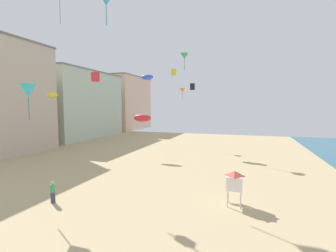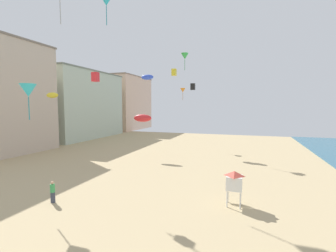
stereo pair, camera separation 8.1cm
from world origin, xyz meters
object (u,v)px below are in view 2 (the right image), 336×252
object	(u,v)px
kite_yellow_box	(174,72)
kite_cyan_delta	(28,90)
kite_yellow_parafoil	(52,95)
kite_red_box	(95,77)
kite_green_delta_2	(185,56)
kite_red_parafoil	(143,118)
lifeguard_stand	(234,181)
kite_black_box	(193,87)
kite_cyan_delta_2	(106,0)
kite_orange_delta	(183,90)
kite_flyer	(53,191)
kite_blue_parafoil	(147,77)

from	to	relation	value
kite_yellow_box	kite_cyan_delta	distance (m)	25.58
kite_yellow_parafoil	kite_red_box	bearing A→B (deg)	-31.17
kite_red_box	kite_yellow_parafoil	distance (m)	13.45
kite_green_delta_2	kite_red_box	size ratio (longest dim) A/B	3.37
kite_red_parafoil	kite_yellow_parafoil	world-z (taller)	kite_yellow_parafoil
lifeguard_stand	kite_black_box	bearing A→B (deg)	90.50
kite_cyan_delta_2	kite_yellow_box	bearing A→B (deg)	76.97
kite_green_delta_2	kite_black_box	world-z (taller)	kite_green_delta_2
kite_red_parafoil	kite_cyan_delta_2	distance (m)	15.01
kite_yellow_box	kite_orange_delta	distance (m)	4.00
kite_yellow_box	kite_orange_delta	bearing A→B (deg)	72.54
kite_cyan_delta_2	kite_green_delta_2	bearing A→B (deg)	65.57
kite_flyer	kite_black_box	world-z (taller)	kite_black_box
kite_blue_parafoil	kite_yellow_box	bearing A→B (deg)	96.72
kite_red_parafoil	kite_cyan_delta_2	xyz separation A→B (m)	(-1.47, -6.31, 13.54)
kite_cyan_delta	kite_red_box	distance (m)	5.20
kite_flyer	kite_yellow_parafoil	world-z (taller)	kite_yellow_parafoil
lifeguard_stand	kite_blue_parafoil	size ratio (longest dim) A/B	1.84
kite_yellow_box	kite_cyan_delta_2	world-z (taller)	kite_cyan_delta_2
kite_black_box	kite_blue_parafoil	bearing A→B (deg)	-97.72
kite_yellow_box	kite_blue_parafoil	xyz separation A→B (m)	(1.83, -15.50, -2.67)
kite_flyer	kite_blue_parafoil	world-z (taller)	kite_blue_parafoil
kite_red_parafoil	kite_blue_parafoil	world-z (taller)	kite_blue_parafoil
kite_red_box	kite_yellow_parafoil	xyz separation A→B (m)	(-11.47, 6.94, -1.06)
kite_cyan_delta_2	kite_orange_delta	world-z (taller)	kite_cyan_delta_2
lifeguard_stand	kite_flyer	bearing A→B (deg)	175.97
kite_black_box	kite_orange_delta	bearing A→B (deg)	122.29
kite_yellow_box	kite_blue_parafoil	size ratio (longest dim) A/B	0.81
kite_yellow_box	kite_yellow_parafoil	distance (m)	19.30
lifeguard_stand	kite_yellow_parafoil	bearing A→B (deg)	142.68
kite_black_box	kite_yellow_parafoil	xyz separation A→B (m)	(-15.50, -12.79, -1.67)
kite_flyer	kite_blue_parafoil	bearing A→B (deg)	119.69
kite_cyan_delta_2	kite_blue_parafoil	world-z (taller)	kite_cyan_delta_2
kite_green_delta_2	kite_cyan_delta_2	size ratio (longest dim) A/B	0.80
kite_cyan_delta	kite_black_box	xyz separation A→B (m)	(7.89, 22.98, 1.87)
kite_blue_parafoil	kite_orange_delta	xyz separation A→B (m)	(-0.99, 18.16, -0.20)
kite_cyan_delta	kite_red_box	xyz separation A→B (m)	(3.87, 3.25, 1.26)
kite_red_parafoil	kite_cyan_delta_2	world-z (taller)	kite_cyan_delta_2
kite_green_delta_2	kite_red_box	xyz separation A→B (m)	(-2.74, -19.55, -5.36)
kite_red_parafoil	kite_black_box	world-z (taller)	kite_black_box
kite_yellow_box	kite_blue_parafoil	bearing A→B (deg)	-83.28
lifeguard_stand	kite_red_parafoil	xyz separation A→B (m)	(-13.21, 13.12, 3.70)
kite_cyan_delta	kite_red_box	bearing A→B (deg)	40.05
kite_cyan_delta	kite_green_delta_2	bearing A→B (deg)	73.85
kite_yellow_parafoil	kite_orange_delta	world-z (taller)	kite_orange_delta
kite_black_box	kite_orange_delta	world-z (taller)	kite_black_box
kite_black_box	kite_yellow_parafoil	distance (m)	20.17
kite_red_box	kite_red_parafoil	bearing A→B (deg)	97.09
kite_green_delta_2	kite_cyan_delta	xyz separation A→B (m)	(-6.60, -22.80, -6.61)
kite_cyan_delta	kite_yellow_parafoil	world-z (taller)	kite_yellow_parafoil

